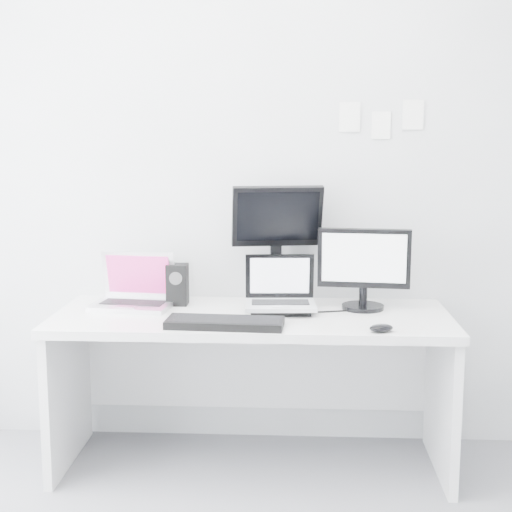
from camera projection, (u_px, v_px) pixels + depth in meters
The scene contains 12 objects.
back_wall at pixel (256, 173), 3.60m from camera, with size 3.60×3.60×0.00m, color silver.
desk at pixel (252, 390), 3.41m from camera, with size 1.80×0.70×0.73m, color silver.
macbook at pixel (132, 280), 3.44m from camera, with size 0.36×0.27×0.27m, color silver.
speaker at pixel (177, 284), 3.52m from camera, with size 0.10×0.10×0.20m, color black.
dell_laptop at pixel (280, 284), 3.35m from camera, with size 0.32×0.25×0.27m, color silver.
rear_monitor at pixel (277, 243), 3.54m from camera, with size 0.43×0.15×0.59m, color black.
samsung_monitor at pixel (364, 268), 3.41m from camera, with size 0.43×0.20×0.39m, color black.
keyboard at pixel (225, 323), 3.12m from camera, with size 0.50×0.18×0.03m, color black.
mouse at pixel (381, 328), 3.04m from camera, with size 0.10×0.07×0.03m, color black.
wall_note_0 at pixel (350, 117), 3.52m from camera, with size 0.10×0.00×0.14m, color white.
wall_note_1 at pixel (381, 125), 3.52m from camera, with size 0.09×0.00×0.13m, color white.
wall_note_2 at pixel (413, 115), 3.51m from camera, with size 0.10×0.00×0.14m, color white.
Camera 1 is at (0.19, -2.01, 1.53)m, focal length 51.74 mm.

